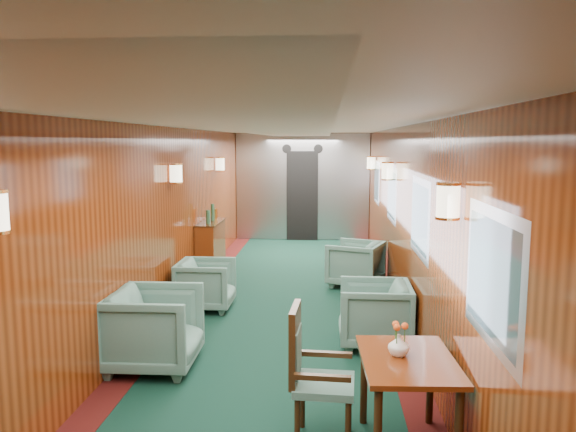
{
  "coord_description": "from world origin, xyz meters",
  "views": [
    {
      "loc": [
        0.56,
        -6.65,
        2.21
      ],
      "look_at": [
        0.0,
        1.3,
        1.15
      ],
      "focal_mm": 35.0,
      "sensor_mm": 36.0,
      "label": 1
    }
  ],
  "objects_px": {
    "armchair_left_near": "(154,329)",
    "armchair_right_far": "(355,264)",
    "credenza": "(211,248)",
    "armchair_left_far": "(206,284)",
    "side_chair": "(311,369)",
    "dining_table": "(408,373)",
    "armchair_right_near": "(375,314)"
  },
  "relations": [
    {
      "from": "side_chair",
      "to": "armchair_right_near",
      "type": "distance_m",
      "value": 2.12
    },
    {
      "from": "credenza",
      "to": "armchair_left_far",
      "type": "relative_size",
      "value": 1.65
    },
    {
      "from": "credenza",
      "to": "armchair_left_near",
      "type": "distance_m",
      "value": 3.76
    },
    {
      "from": "side_chair",
      "to": "armchair_right_far",
      "type": "distance_m",
      "value": 4.58
    },
    {
      "from": "side_chair",
      "to": "armchair_left_far",
      "type": "height_order",
      "value": "side_chair"
    },
    {
      "from": "dining_table",
      "to": "side_chair",
      "type": "distance_m",
      "value": 0.69
    },
    {
      "from": "credenza",
      "to": "armchair_right_far",
      "type": "bearing_deg",
      "value": -10.87
    },
    {
      "from": "armchair_left_near",
      "to": "armchair_right_far",
      "type": "xyz_separation_m",
      "value": [
        2.12,
        3.3,
        -0.05
      ]
    },
    {
      "from": "dining_table",
      "to": "credenza",
      "type": "relative_size",
      "value": 0.8
    },
    {
      "from": "side_chair",
      "to": "credenza",
      "type": "bearing_deg",
      "value": 113.1
    },
    {
      "from": "armchair_left_near",
      "to": "armchair_right_far",
      "type": "relative_size",
      "value": 1.13
    },
    {
      "from": "armchair_left_near",
      "to": "armchair_right_near",
      "type": "distance_m",
      "value": 2.34
    },
    {
      "from": "credenza",
      "to": "armchair_right_near",
      "type": "relative_size",
      "value": 1.54
    },
    {
      "from": "credenza",
      "to": "armchair_left_near",
      "type": "height_order",
      "value": "credenza"
    },
    {
      "from": "credenza",
      "to": "armchair_right_near",
      "type": "distance_m",
      "value": 3.84
    },
    {
      "from": "side_chair",
      "to": "armchair_left_far",
      "type": "distance_m",
      "value": 3.55
    },
    {
      "from": "armchair_right_far",
      "to": "side_chair",
      "type": "bearing_deg",
      "value": 13.75
    },
    {
      "from": "side_chair",
      "to": "armchair_left_near",
      "type": "distance_m",
      "value": 2.02
    },
    {
      "from": "dining_table",
      "to": "armchair_left_near",
      "type": "relative_size",
      "value": 1.1
    },
    {
      "from": "dining_table",
      "to": "armchair_right_far",
      "type": "xyz_separation_m",
      "value": [
        -0.14,
        4.65,
        -0.23
      ]
    },
    {
      "from": "side_chair",
      "to": "credenza",
      "type": "xyz_separation_m",
      "value": [
        -1.79,
        5.0,
        -0.08
      ]
    },
    {
      "from": "armchair_left_far",
      "to": "armchair_right_near",
      "type": "distance_m",
      "value": 2.43
    },
    {
      "from": "credenza",
      "to": "armchair_left_near",
      "type": "relative_size",
      "value": 1.38
    },
    {
      "from": "side_chair",
      "to": "armchair_left_near",
      "type": "height_order",
      "value": "side_chair"
    },
    {
      "from": "dining_table",
      "to": "side_chair",
      "type": "xyz_separation_m",
      "value": [
        -0.69,
        0.1,
        -0.03
      ]
    },
    {
      "from": "side_chair",
      "to": "armchair_left_far",
      "type": "relative_size",
      "value": 1.41
    },
    {
      "from": "credenza",
      "to": "armchair_left_far",
      "type": "xyz_separation_m",
      "value": [
        0.31,
        -1.78,
        -0.14
      ]
    },
    {
      "from": "side_chair",
      "to": "credenza",
      "type": "height_order",
      "value": "credenza"
    },
    {
      "from": "dining_table",
      "to": "armchair_left_far",
      "type": "relative_size",
      "value": 1.32
    },
    {
      "from": "side_chair",
      "to": "armchair_right_near",
      "type": "xyz_separation_m",
      "value": [
        0.63,
        2.02,
        -0.2
      ]
    },
    {
      "from": "armchair_right_near",
      "to": "armchair_right_far",
      "type": "height_order",
      "value": "armchair_right_near"
    },
    {
      "from": "credenza",
      "to": "dining_table",
      "type": "bearing_deg",
      "value": -64.05
    }
  ]
}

